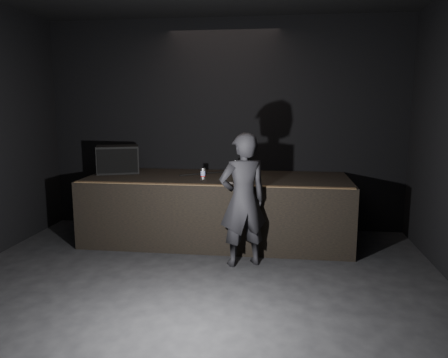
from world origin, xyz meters
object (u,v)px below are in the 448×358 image
laptop (245,172)px  stage_riser (217,208)px  stage_monitor (118,159)px  beer_can (203,174)px  person (243,200)px

laptop → stage_riser: bearing=-157.0°
stage_riser → stage_monitor: (-1.67, 0.20, 0.72)m
laptop → beer_can: bearing=-148.2°
stage_monitor → person: person is taller
stage_monitor → laptop: size_ratio=2.28×
stage_monitor → beer_can: stage_monitor is taller
person → beer_can: bearing=-73.4°
stage_monitor → person: bearing=-50.1°
stage_monitor → laptop: bearing=-20.1°
person → stage_riser: bearing=-87.9°
stage_monitor → laptop: 2.08m
stage_monitor → stage_riser: bearing=-27.3°
laptop → beer_can: size_ratio=2.08×
stage_monitor → laptop: stage_monitor is taller
stage_monitor → person: 2.51m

